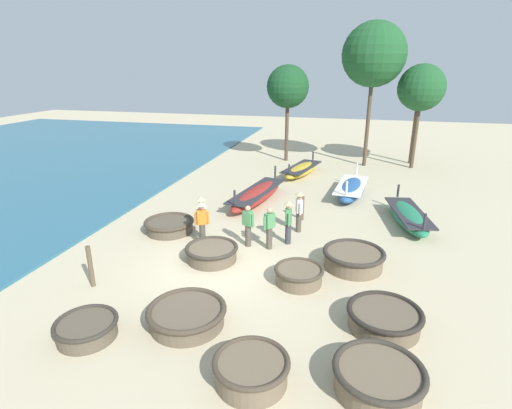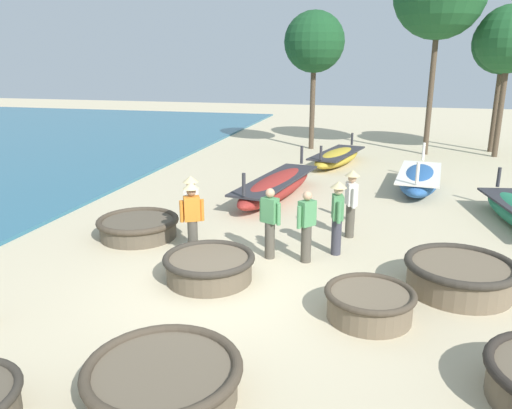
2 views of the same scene
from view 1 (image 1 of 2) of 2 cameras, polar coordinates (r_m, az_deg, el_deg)
ground_plane at (r=13.40m, az=-5.33°, el=-8.82°), size 80.00×80.00×0.00m
coracle_front_left at (r=10.96m, az=-23.07°, el=-15.94°), size 1.53×1.53×0.47m
coracle_weathered at (r=16.27m, az=-12.28°, el=-2.90°), size 1.98×1.98×0.49m
coracle_center at (r=8.98m, az=-0.67°, el=-22.53°), size 1.63×1.63×0.58m
coracle_far_left at (r=13.72m, az=-6.34°, el=-6.80°), size 1.81×1.81×0.53m
coracle_upturned at (r=10.90m, az=17.85°, el=-15.16°), size 1.89×1.89×0.55m
coracle_beside_post at (r=9.12m, az=17.09°, el=-22.63°), size 1.88×1.88×0.61m
coracle_tilted at (r=13.54m, az=13.76°, el=-7.44°), size 2.03×2.03×0.62m
coracle_far_right at (r=10.70m, az=-9.84°, el=-15.26°), size 2.04×2.04×0.51m
coracle_front_right at (r=12.37m, az=6.15°, el=-9.94°), size 1.52×1.52×0.52m
long_boat_blue_hull at (r=20.72m, az=13.44°, el=2.16°), size 1.68×4.19×1.30m
long_boat_green_hull at (r=19.29m, az=0.16°, el=1.40°), size 1.97×5.27×1.26m
long_boat_red_hull at (r=17.79m, az=20.94°, el=-1.60°), size 1.80×4.22×1.16m
long_boat_ochre_hull at (r=24.37m, az=6.53°, el=4.97°), size 2.11×4.33×1.06m
fisherman_by_coracle at (r=14.65m, az=-7.74°, el=-2.27°), size 0.48×0.36×1.67m
fisherman_with_hat at (r=14.45m, az=-1.14°, el=-2.92°), size 0.50×0.33×1.57m
fisherman_standing_left at (r=14.65m, az=4.66°, el=-2.15°), size 0.36×0.52×1.67m
fisherman_crouching at (r=14.25m, az=1.93°, el=-3.25°), size 0.38×0.44×1.57m
fisherman_standing_right at (r=15.22m, az=-7.78°, el=-1.43°), size 0.36×0.53×1.67m
fisherman_hauling at (r=15.74m, az=6.18°, el=-0.65°), size 0.36×0.50×1.67m
mooring_post_inland at (r=12.94m, az=-22.57°, el=-8.17°), size 0.14×0.14×1.31m
mooring_post_mid_beach at (r=17.13m, az=6.66°, el=-0.49°), size 0.14×0.14×1.07m
tree_rightmost at (r=27.15m, az=22.57°, el=15.10°), size 2.81×2.81×6.40m
tree_tall_back at (r=27.40m, az=4.58°, el=16.39°), size 2.79×2.79×6.35m
tree_right_mid at (r=26.78m, az=16.51°, el=19.83°), size 3.88×3.88×8.84m
tree_leftmost at (r=28.49m, az=22.33°, el=15.06°), size 2.75×2.75×6.27m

